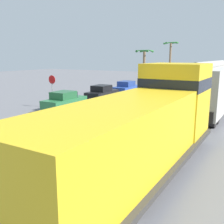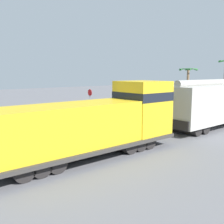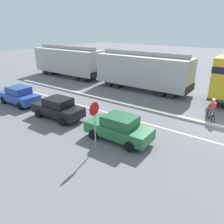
{
  "view_description": "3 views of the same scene",
  "coord_description": "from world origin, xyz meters",
  "px_view_note": "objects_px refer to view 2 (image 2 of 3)",
  "views": [
    {
      "loc": [
        9.24,
        -11.22,
        4.55
      ],
      "look_at": [
        0.82,
        2.75,
        1.05
      ],
      "focal_mm": 42.0,
      "sensor_mm": 36.0,
      "label": 1
    },
    {
      "loc": [
        17.16,
        -10.94,
        4.74
      ],
      "look_at": [
        3.42,
        0.36,
        2.06
      ],
      "focal_mm": 42.0,
      "sensor_mm": 36.0,
      "label": 2
    },
    {
      "loc": [
        -15.55,
        -1.25,
        6.65
      ],
      "look_at": [
        -3.96,
        7.26,
        0.94
      ],
      "focal_mm": 35.0,
      "sensor_mm": 36.0,
      "label": 3
    }
  ],
  "objects_px": {
    "locomotive": "(99,124)",
    "cyclist": "(104,122)",
    "parked_car_black": "(135,105)",
    "palm_tree_far": "(188,78)",
    "hopper_car_lead": "(212,104)",
    "parked_car_green": "(96,109)",
    "parked_car_blue": "(163,102)",
    "stop_sign": "(90,97)"
  },
  "relations": [
    {
      "from": "locomotive",
      "to": "cyclist",
      "type": "distance_m",
      "value": 5.97
    },
    {
      "from": "parked_car_black",
      "to": "palm_tree_far",
      "type": "xyz_separation_m",
      "value": [
        -0.6,
        11.66,
        3.19
      ]
    },
    {
      "from": "hopper_car_lead",
      "to": "parked_car_green",
      "type": "bearing_deg",
      "value": -157.89
    },
    {
      "from": "parked_car_blue",
      "to": "stop_sign",
      "type": "bearing_deg",
      "value": -100.18
    },
    {
      "from": "parked_car_black",
      "to": "cyclist",
      "type": "height_order",
      "value": "cyclist"
    },
    {
      "from": "palm_tree_far",
      "to": "parked_car_blue",
      "type": "bearing_deg",
      "value": -84.05
    },
    {
      "from": "locomotive",
      "to": "cyclist",
      "type": "relative_size",
      "value": 6.77
    },
    {
      "from": "palm_tree_far",
      "to": "hopper_car_lead",
      "type": "bearing_deg",
      "value": -48.57
    },
    {
      "from": "parked_car_blue",
      "to": "locomotive",
      "type": "bearing_deg",
      "value": -60.16
    },
    {
      "from": "locomotive",
      "to": "parked_car_blue",
      "type": "xyz_separation_m",
      "value": [
        -10.74,
        18.73,
        -0.98
      ]
    },
    {
      "from": "cyclist",
      "to": "stop_sign",
      "type": "height_order",
      "value": "stop_sign"
    },
    {
      "from": "locomotive",
      "to": "stop_sign",
      "type": "height_order",
      "value": "locomotive"
    },
    {
      "from": "locomotive",
      "to": "palm_tree_far",
      "type": "distance_m",
      "value": 27.64
    },
    {
      "from": "palm_tree_far",
      "to": "parked_car_green",
      "type": "bearing_deg",
      "value": -88.34
    },
    {
      "from": "parked_car_blue",
      "to": "cyclist",
      "type": "relative_size",
      "value": 2.46
    },
    {
      "from": "parked_car_blue",
      "to": "cyclist",
      "type": "bearing_deg",
      "value": -67.12
    },
    {
      "from": "parked_car_green",
      "to": "stop_sign",
      "type": "bearing_deg",
      "value": 166.9
    },
    {
      "from": "parked_car_green",
      "to": "parked_car_black",
      "type": "relative_size",
      "value": 1.0
    },
    {
      "from": "parked_car_green",
      "to": "parked_car_blue",
      "type": "height_order",
      "value": "same"
    },
    {
      "from": "locomotive",
      "to": "hopper_car_lead",
      "type": "height_order",
      "value": "locomotive"
    },
    {
      "from": "cyclist",
      "to": "stop_sign",
      "type": "bearing_deg",
      "value": 152.33
    },
    {
      "from": "parked_car_blue",
      "to": "hopper_car_lead",
      "type": "bearing_deg",
      "value": -31.47
    },
    {
      "from": "palm_tree_far",
      "to": "locomotive",
      "type": "bearing_deg",
      "value": -65.55
    },
    {
      "from": "hopper_car_lead",
      "to": "palm_tree_far",
      "type": "distance_m",
      "value": 17.35
    },
    {
      "from": "hopper_car_lead",
      "to": "cyclist",
      "type": "bearing_deg",
      "value": -118.2
    },
    {
      "from": "hopper_car_lead",
      "to": "stop_sign",
      "type": "xyz_separation_m",
      "value": [
        -12.65,
        -4.02,
        -0.05
      ]
    },
    {
      "from": "parked_car_black",
      "to": "parked_car_blue",
      "type": "xyz_separation_m",
      "value": [
        0.06,
        5.31,
        0.0
      ]
    },
    {
      "from": "parked_car_green",
      "to": "parked_car_blue",
      "type": "bearing_deg",
      "value": 89.18
    },
    {
      "from": "parked_car_green",
      "to": "palm_tree_far",
      "type": "relative_size",
      "value": 0.77
    },
    {
      "from": "hopper_car_lead",
      "to": "parked_car_blue",
      "type": "height_order",
      "value": "hopper_car_lead"
    },
    {
      "from": "parked_car_black",
      "to": "cyclist",
      "type": "bearing_deg",
      "value": -56.5
    },
    {
      "from": "palm_tree_far",
      "to": "cyclist",
      "type": "bearing_deg",
      "value": -71.89
    },
    {
      "from": "parked_car_black",
      "to": "stop_sign",
      "type": "xyz_separation_m",
      "value": [
        -1.84,
        -5.29,
        1.21
      ]
    },
    {
      "from": "hopper_car_lead",
      "to": "parked_car_black",
      "type": "relative_size",
      "value": 2.49
    },
    {
      "from": "parked_car_blue",
      "to": "palm_tree_far",
      "type": "distance_m",
      "value": 7.14
    },
    {
      "from": "stop_sign",
      "to": "palm_tree_far",
      "type": "distance_m",
      "value": 17.11
    },
    {
      "from": "parked_car_green",
      "to": "cyclist",
      "type": "distance_m",
      "value": 7.53
    },
    {
      "from": "locomotive",
      "to": "parked_car_black",
      "type": "xyz_separation_m",
      "value": [
        -10.8,
        13.43,
        -0.98
      ]
    },
    {
      "from": "locomotive",
      "to": "cyclist",
      "type": "height_order",
      "value": "locomotive"
    },
    {
      "from": "stop_sign",
      "to": "parked_car_green",
      "type": "bearing_deg",
      "value": -13.1
    },
    {
      "from": "parked_car_green",
      "to": "parked_car_blue",
      "type": "distance_m",
      "value": 11.01
    },
    {
      "from": "parked_car_green",
      "to": "parked_car_black",
      "type": "height_order",
      "value": "same"
    }
  ]
}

